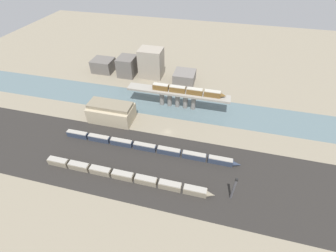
% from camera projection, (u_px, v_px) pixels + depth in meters
% --- Properties ---
extents(ground_plane, '(400.00, 400.00, 0.00)m').
position_uv_depth(ground_plane, '(168.00, 132.00, 123.32)').
color(ground_plane, gray).
extents(railbed_yard, '(280.00, 42.00, 0.01)m').
position_uv_depth(railbed_yard, '(156.00, 166.00, 105.90)').
color(railbed_yard, '#282623').
rests_on(railbed_yard, ground).
extents(river_water, '(320.00, 24.79, 0.01)m').
position_uv_depth(river_water, '(177.00, 106.00, 141.27)').
color(river_water, slate).
rests_on(river_water, ground).
extents(bridge, '(62.28, 7.09, 10.73)m').
position_uv_depth(bridge, '(178.00, 96.00, 136.01)').
color(bridge, gray).
rests_on(bridge, ground).
extents(train_on_bridge, '(43.75, 3.10, 3.63)m').
position_uv_depth(train_on_bridge, '(188.00, 91.00, 131.87)').
color(train_on_bridge, brown).
rests_on(train_on_bridge, bridge).
extents(train_yard_near, '(78.11, 3.03, 3.51)m').
position_uv_depth(train_yard_near, '(126.00, 176.00, 99.57)').
color(train_yard_near, gray).
rests_on(train_yard_near, ground).
extents(train_yard_mid, '(90.82, 2.65, 3.49)m').
position_uv_depth(train_yard_mid, '(147.00, 147.00, 112.59)').
color(train_yard_mid, '#2D384C').
rests_on(train_yard_mid, ground).
extents(warehouse_building, '(25.00, 13.69, 11.07)m').
position_uv_depth(warehouse_building, '(111.00, 112.00, 128.35)').
color(warehouse_building, tan).
rests_on(warehouse_building, ground).
extents(signal_tower, '(1.00, 0.96, 13.29)m').
position_uv_depth(signal_tower, '(234.00, 189.00, 89.22)').
color(signal_tower, '#4C4C51').
rests_on(signal_tower, ground).
extents(city_block_far_left, '(15.60, 13.32, 9.35)m').
position_uv_depth(city_block_far_left, '(103.00, 65.00, 172.92)').
color(city_block_far_left, '#605B56').
rests_on(city_block_far_left, ground).
extents(city_block_left, '(12.22, 14.04, 13.80)m').
position_uv_depth(city_block_left, '(127.00, 66.00, 166.90)').
color(city_block_left, '#605B56').
rests_on(city_block_left, ground).
extents(city_block_center, '(16.52, 13.02, 20.80)m').
position_uv_depth(city_block_center, '(151.00, 63.00, 163.11)').
color(city_block_center, gray).
rests_on(city_block_center, ground).
extents(city_block_right, '(14.67, 14.81, 8.15)m').
position_uv_depth(city_block_right, '(184.00, 77.00, 160.20)').
color(city_block_right, slate).
rests_on(city_block_right, ground).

